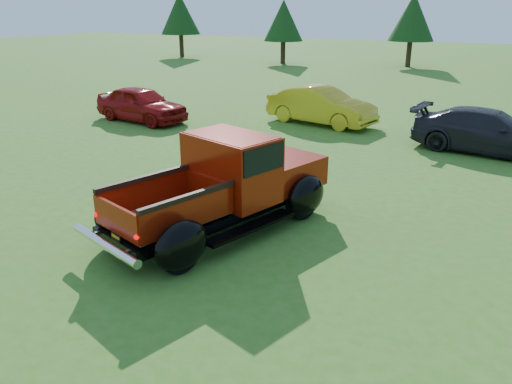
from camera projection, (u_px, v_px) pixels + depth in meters
name	position (u px, v px, depth m)	size (l,w,h in m)	color
ground	(241.00, 251.00, 8.94)	(120.00, 120.00, 0.00)	#35631C
tree_far_west	(180.00, 14.00, 42.08)	(3.33, 3.33, 5.20)	#332114
tree_west	(284.00, 21.00, 37.18)	(2.94, 2.94, 4.60)	#332114
tree_mid_left	(413.00, 17.00, 34.96)	(3.20, 3.20, 5.00)	#332114
pickup_truck	(232.00, 182.00, 9.81)	(3.50, 5.24, 1.83)	black
show_car_red	(141.00, 104.00, 18.84)	(1.54, 3.83, 1.30)	maroon
show_car_yellow	(321.00, 106.00, 18.39)	(1.43, 4.09, 1.35)	gold
show_car_grey	(489.00, 132.00, 14.76)	(1.78, 4.39, 1.27)	black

